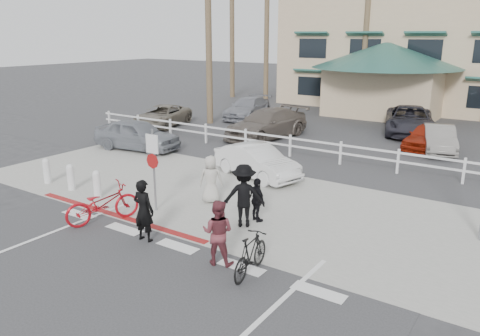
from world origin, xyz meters
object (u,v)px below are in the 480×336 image
Objects in this scene: sign_post at (154,166)px; bike_red at (103,204)px; car_red_compact at (137,135)px; bike_black at (251,255)px; car_white_sedan at (257,161)px.

sign_post is 1.33× the size of bike_red.
bike_red is (-0.62, -1.54, -0.88)m from sign_post.
sign_post is 8.40m from car_red_compact.
bike_red is at bearing -8.94° from bike_black.
car_red_compact is at bearing 101.67° from car_white_sedan.
bike_black is 7.65m from car_white_sedan.
bike_black is at bearing -20.51° from sign_post.
car_red_compact reaches higher than car_white_sedan.
bike_red is 0.57× the size of car_white_sedan.
car_white_sedan is at bearing -80.41° from bike_red.
car_red_compact is (-5.76, 6.95, 0.15)m from bike_red.
sign_post is 5.06m from bike_black.
bike_black is at bearing -132.47° from car_white_sedan.
bike_red reaches higher than bike_black.
bike_red is at bearing -175.32° from car_white_sedan.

